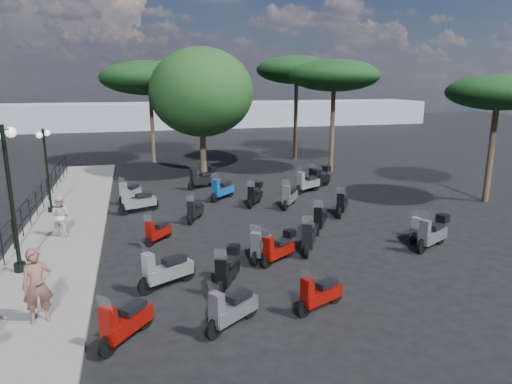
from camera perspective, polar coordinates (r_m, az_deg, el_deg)
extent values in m
plane|color=black|center=(15.57, -0.28, -7.72)|extent=(120.00, 120.00, 0.00)
cube|color=slate|center=(18.13, -23.29, -5.49)|extent=(3.00, 30.00, 0.15)
cylinder|color=black|center=(16.11, -29.15, -6.14)|extent=(0.04, 0.04, 1.10)
cylinder|color=black|center=(17.37, -28.12, -4.65)|extent=(0.04, 0.04, 1.10)
cylinder|color=black|center=(18.65, -27.22, -3.37)|extent=(0.04, 0.04, 1.10)
cylinder|color=black|center=(19.93, -26.45, -2.25)|extent=(0.04, 0.04, 1.10)
cylinder|color=black|center=(21.23, -25.77, -1.27)|extent=(0.04, 0.04, 1.10)
cylinder|color=black|center=(22.54, -25.17, -0.40)|extent=(0.04, 0.04, 1.10)
cylinder|color=black|center=(23.86, -24.64, 0.37)|extent=(0.04, 0.04, 1.10)
cylinder|color=black|center=(25.18, -24.16, 1.07)|extent=(0.04, 0.04, 1.10)
cylinder|color=black|center=(26.50, -23.73, 1.69)|extent=(0.04, 0.04, 1.10)
cylinder|color=black|center=(27.83, -23.34, 2.26)|extent=(0.04, 0.04, 1.10)
cylinder|color=black|center=(29.16, -22.98, 2.77)|extent=(0.04, 0.04, 1.10)
cylinder|color=black|center=(30.50, -22.66, 3.24)|extent=(0.04, 0.04, 1.10)
cube|color=black|center=(17.87, -27.84, -2.37)|extent=(0.04, 26.00, 0.04)
cube|color=black|center=(18.00, -27.65, -3.99)|extent=(0.04, 26.00, 0.04)
cylinder|color=black|center=(15.49, -27.39, -8.33)|extent=(0.35, 0.35, 0.26)
cylinder|color=black|center=(14.90, -28.25, -0.96)|extent=(0.12, 0.12, 4.37)
cylinder|color=black|center=(14.58, -29.15, 6.75)|extent=(0.24, 0.97, 0.04)
sphere|color=white|center=(15.04, -28.32, 6.59)|extent=(0.31, 0.31, 0.31)
cylinder|color=black|center=(21.72, -24.19, -2.00)|extent=(0.29, 0.29, 0.22)
cylinder|color=black|center=(21.36, -24.63, 2.39)|extent=(0.10, 0.10, 3.61)
cylinder|color=black|center=(21.14, -25.08, 6.82)|extent=(0.21, 0.80, 0.04)
sphere|color=white|center=(21.52, -24.66, 6.73)|extent=(0.25, 0.25, 0.25)
sphere|color=white|center=(20.77, -25.47, 6.43)|extent=(0.25, 0.25, 0.25)
imported|color=brown|center=(11.97, -25.67, -10.50)|extent=(0.74, 0.58, 1.81)
imported|color=beige|center=(18.14, -23.28, -2.76)|extent=(0.89, 0.80, 1.49)
cylinder|color=black|center=(10.61, -18.07, -17.85)|extent=(0.40, 0.46, 0.51)
cylinder|color=black|center=(11.43, -13.70, -15.11)|extent=(0.40, 0.46, 0.51)
cube|color=maroon|center=(10.95, -15.67, -15.46)|extent=(1.15, 1.29, 0.36)
cube|color=black|center=(10.93, -15.16, -13.73)|extent=(0.65, 0.69, 0.15)
cube|color=maroon|center=(10.42, -17.95, -15.37)|extent=(0.39, 0.38, 0.74)
plane|color=white|center=(10.17, -18.40, -13.17)|extent=(0.36, 0.32, 0.39)
cylinder|color=black|center=(13.02, -13.49, -11.31)|extent=(0.52, 0.34, 0.53)
cylinder|color=black|center=(13.64, -8.58, -9.88)|extent=(0.52, 0.34, 0.53)
cube|color=#9C9FA5|center=(13.26, -10.81, -9.75)|extent=(1.45, 1.00, 0.38)
cube|color=black|center=(13.23, -10.18, -8.32)|extent=(0.74, 0.60, 0.15)
cube|color=#9C9FA5|center=(12.85, -13.27, -9.16)|extent=(0.37, 0.41, 0.77)
plane|color=white|center=(12.64, -13.66, -7.15)|extent=(0.27, 0.41, 0.41)
cylinder|color=black|center=(16.51, -13.21, -6.04)|extent=(0.34, 0.38, 0.42)
cylinder|color=black|center=(17.30, -11.03, -5.01)|extent=(0.34, 0.38, 0.42)
cube|color=maroon|center=(16.88, -12.03, -4.96)|extent=(0.97, 1.07, 0.30)
cube|color=black|center=(16.92, -11.76, -4.02)|extent=(0.55, 0.57, 0.12)
cube|color=maroon|center=(16.43, -13.13, -4.63)|extent=(0.33, 0.32, 0.62)
plane|color=white|center=(16.27, -13.32, -3.36)|extent=(0.30, 0.27, 0.33)
cylinder|color=black|center=(20.63, -16.14, -2.09)|extent=(0.53, 0.28, 0.53)
cylinder|color=black|center=(21.05, -12.75, -1.57)|extent=(0.53, 0.28, 0.53)
cube|color=#9C9FA5|center=(20.80, -14.32, -1.28)|extent=(1.47, 0.83, 0.37)
cube|color=black|center=(20.79, -13.89, -0.39)|extent=(0.73, 0.53, 0.15)
cube|color=#9C9FA5|center=(20.53, -16.01, -0.70)|extent=(0.34, 0.39, 0.77)
plane|color=white|center=(20.39, -16.27, 0.62)|extent=(0.22, 0.42, 0.41)
cylinder|color=black|center=(22.40, -16.30, -0.94)|extent=(0.36, 0.44, 0.47)
cylinder|color=black|center=(23.32, -14.55, -0.25)|extent=(0.36, 0.44, 0.47)
cube|color=#9C9FA5|center=(22.85, -15.36, -0.13)|extent=(1.03, 1.24, 0.34)
cube|color=black|center=(22.92, -15.16, 0.64)|extent=(0.59, 0.65, 0.14)
cube|color=#9C9FA5|center=(22.35, -16.25, 0.24)|extent=(0.37, 0.35, 0.69)
plane|color=white|center=(22.21, -16.42, 1.32)|extent=(0.35, 0.28, 0.37)
cylinder|color=black|center=(10.78, -5.22, -16.65)|extent=(0.47, 0.37, 0.50)
cylinder|color=black|center=(11.57, -0.73, -14.33)|extent=(0.47, 0.37, 0.50)
cube|color=#91929C|center=(11.11, -2.71, -14.52)|extent=(1.30, 1.06, 0.35)
cube|color=black|center=(11.09, -2.10, -12.88)|extent=(0.69, 0.61, 0.14)
cube|color=#91929C|center=(10.60, -4.95, -14.27)|extent=(0.36, 0.38, 0.72)
plane|color=white|center=(10.35, -5.25, -12.11)|extent=(0.29, 0.37, 0.38)
cylinder|color=black|center=(12.57, -4.39, -11.99)|extent=(0.32, 0.48, 0.49)
cylinder|color=black|center=(13.64, -2.83, -9.81)|extent=(0.32, 0.48, 0.49)
cube|color=black|center=(13.07, -3.52, -10.03)|extent=(0.94, 1.35, 0.35)
cube|color=black|center=(13.11, -3.32, -8.57)|extent=(0.56, 0.69, 0.14)
cube|color=black|center=(12.44, -4.32, -9.86)|extent=(0.38, 0.35, 0.72)
plane|color=white|center=(12.21, -4.44, -7.98)|extent=(0.38, 0.26, 0.38)
cube|color=black|center=(13.41, -2.84, -7.19)|extent=(0.46, 0.46, 0.27)
cylinder|color=black|center=(14.36, 1.35, -8.64)|extent=(0.43, 0.33, 0.46)
cylinder|color=black|center=(15.20, 4.12, -7.39)|extent=(0.43, 0.33, 0.46)
cube|color=maroon|center=(14.75, 2.90, -7.33)|extent=(1.21, 0.96, 0.32)
cube|color=black|center=(14.77, 3.30, -6.19)|extent=(0.63, 0.55, 0.13)
cube|color=maroon|center=(14.26, 1.56, -6.93)|extent=(0.33, 0.35, 0.66)
plane|color=white|center=(14.07, 1.42, -5.36)|extent=(0.26, 0.34, 0.35)
cube|color=black|center=(15.00, 4.21, -5.20)|extent=(0.44, 0.43, 0.25)
cylinder|color=black|center=(18.71, -8.16, -3.41)|extent=(0.29, 0.44, 0.45)
cylinder|color=black|center=(19.71, -7.02, -2.49)|extent=(0.29, 0.44, 0.45)
cube|color=black|center=(19.21, -7.54, -2.42)|extent=(0.84, 1.21, 0.32)
cube|color=black|center=(19.28, -7.41, -1.56)|extent=(0.51, 0.62, 0.13)
cube|color=black|center=(18.66, -8.12, -2.10)|extent=(0.34, 0.31, 0.65)
plane|color=white|center=(18.50, -8.23, -0.90)|extent=(0.35, 0.23, 0.35)
cylinder|color=black|center=(21.95, -5.16, -0.67)|extent=(0.45, 0.43, 0.52)
cylinder|color=black|center=(22.97, -3.25, 0.02)|extent=(0.45, 0.43, 0.52)
cube|color=#11489A|center=(22.45, -4.11, 0.19)|extent=(1.27, 1.23, 0.37)
cube|color=black|center=(22.53, -3.86, 1.03)|extent=(0.69, 0.68, 0.15)
cube|color=#11489A|center=(21.90, -5.05, 0.64)|extent=(0.39, 0.40, 0.75)
plane|color=white|center=(21.74, -5.18, 1.85)|extent=(0.34, 0.36, 0.40)
cylinder|color=black|center=(11.67, 6.07, -14.26)|extent=(0.46, 0.27, 0.46)
cylinder|color=black|center=(12.42, 9.89, -12.58)|extent=(0.46, 0.27, 0.46)
cube|color=maroon|center=(11.99, 8.23, -12.60)|extent=(1.26, 0.80, 0.32)
cube|color=black|center=(11.99, 8.81, -11.22)|extent=(0.64, 0.49, 0.13)
cube|color=maroon|center=(11.52, 6.40, -12.22)|extent=(0.31, 0.35, 0.67)
plane|color=white|center=(11.30, 6.25, -10.35)|extent=(0.22, 0.36, 0.35)
cylinder|color=black|center=(14.54, -0.08, -8.29)|extent=(0.34, 0.47, 0.49)
cylinder|color=black|center=(15.63, 1.18, -6.68)|extent=(0.34, 0.47, 0.49)
cube|color=#56595F|center=(15.06, 0.63, -6.74)|extent=(0.98, 1.30, 0.34)
cube|color=black|center=(15.12, 0.81, -5.52)|extent=(0.58, 0.68, 0.14)
cube|color=#56595F|center=(14.44, 0.01, -6.46)|extent=(0.38, 0.35, 0.71)
plane|color=white|center=(14.23, -0.06, -4.81)|extent=(0.37, 0.27, 0.38)
cylinder|color=black|center=(17.39, 7.67, -4.64)|extent=(0.35, 0.48, 0.50)
cylinder|color=black|center=(18.57, 8.25, -3.47)|extent=(0.35, 0.48, 0.50)
cube|color=black|center=(17.97, 8.02, -3.42)|extent=(1.00, 1.34, 0.35)
cube|color=black|center=(18.06, 8.13, -2.38)|extent=(0.59, 0.69, 0.15)
cube|color=black|center=(17.33, 7.77, -3.06)|extent=(0.38, 0.36, 0.73)
plane|color=white|center=(17.14, 7.79, -1.62)|extent=(0.38, 0.27, 0.39)
cylinder|color=black|center=(20.83, -0.66, -1.47)|extent=(0.34, 0.44, 0.47)
cylinder|color=black|center=(21.90, 0.34, -0.71)|extent=(0.34, 0.44, 0.47)
cube|color=black|center=(21.36, -0.10, -0.59)|extent=(0.98, 1.24, 0.33)
cube|color=black|center=(21.45, 0.04, 0.22)|extent=(0.57, 0.65, 0.14)
cube|color=black|center=(20.79, -0.59, -0.22)|extent=(0.36, 0.34, 0.68)
plane|color=white|center=(20.63, -0.65, 0.93)|extent=(0.35, 0.27, 0.36)
cube|color=black|center=(21.77, 0.36, 0.90)|extent=(0.44, 0.45, 0.25)
cylinder|color=black|center=(24.57, -7.98, 0.82)|extent=(0.52, 0.33, 0.52)
cylinder|color=black|center=(25.28, -5.49, 1.25)|extent=(0.52, 0.33, 0.52)
cube|color=black|center=(24.91, -6.63, 1.50)|extent=(1.44, 0.95, 0.37)
cube|color=black|center=(24.95, -6.29, 2.24)|extent=(0.73, 0.58, 0.15)
cube|color=black|center=(24.51, -7.84, 1.99)|extent=(0.36, 0.40, 0.76)
plane|color=white|center=(24.38, -8.01, 3.10)|extent=(0.26, 0.41, 0.41)
cube|color=black|center=(25.15, -5.49, 2.81)|extent=(0.49, 0.48, 0.28)
cylinder|color=black|center=(17.30, 19.12, -5.49)|extent=(0.43, 0.33, 0.45)
cylinder|color=black|center=(18.30, 20.47, -4.55)|extent=(0.43, 0.33, 0.45)
cube|color=#9C9FA5|center=(17.79, 19.91, -4.45)|extent=(1.19, 0.94, 0.32)
cube|color=black|center=(17.86, 20.17, -3.52)|extent=(0.62, 0.55, 0.13)
cube|color=#9C9FA5|center=(17.23, 19.32, -4.06)|extent=(0.33, 0.35, 0.66)
plane|color=white|center=(17.06, 19.36, -2.76)|extent=(0.26, 0.34, 0.35)
cylinder|color=black|center=(15.24, 6.37, -7.24)|extent=(0.34, 0.52, 0.52)
cylinder|color=black|center=(16.47, 6.87, -5.63)|extent=(0.34, 0.52, 0.52)
cube|color=black|center=(15.84, 6.67, -5.67)|extent=(0.99, 1.43, 0.37)
cube|color=black|center=(15.91, 6.77, -4.41)|extent=(0.59, 0.73, 0.15)
cube|color=black|center=(15.15, 6.46, -5.34)|extent=(0.40, 0.37, 0.77)
plane|color=white|center=(14.93, 6.48, -3.64)|extent=(0.41, 0.27, 0.41)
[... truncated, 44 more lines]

